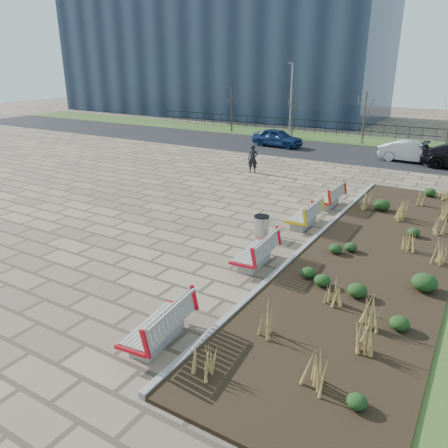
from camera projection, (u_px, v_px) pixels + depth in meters
The scene contains 19 objects.
ground at pixel (132, 271), 13.43m from camera, with size 120.00×120.00×0.00m, color #807058.
planting_bed at pixel (378, 256), 14.38m from camera, with size 4.50×18.00×0.10m, color black.
planting_curb at pixel (311, 241), 15.50m from camera, with size 0.16×18.00×0.15m, color gray.
grass_verge_far at pixel (366, 141), 35.87m from camera, with size 80.00×5.00×0.04m, color #33511E.
road at pixel (344, 153), 31.06m from camera, with size 80.00×7.00×0.02m, color black.
bench_a at pixel (157, 323), 9.88m from camera, with size 0.90×2.10×1.00m, color red, non-canonical shape.
bench_b at pixel (255, 250), 13.71m from camera, with size 0.90×2.10×1.00m, color red, non-canonical shape.
bench_c at pixel (304, 214), 17.05m from camera, with size 0.90×2.10×1.00m, color yellow, non-canonical shape.
bench_d at pixel (328, 196), 19.37m from camera, with size 0.90×2.10×1.00m, color red, non-canonical shape.
litter_bin at pixel (261, 227), 15.93m from camera, with size 0.55×0.55×0.81m, color #B2B2B7.
pedestrian at pixel (253, 159), 25.31m from camera, with size 0.59×0.38×1.60m, color black.
car_blue at pixel (277, 138), 33.22m from camera, with size 1.57×3.91×1.33m, color navy.
car_silver at pixel (411, 152), 28.00m from camera, with size 1.38×3.95×1.30m, color #B2B4BA.
tree_a at pixel (231, 110), 39.81m from camera, with size 1.40×1.40×4.00m, color #4C3D2D, non-canonical shape.
tree_b at pixel (292, 113), 36.89m from camera, with size 1.40×1.40×4.00m, color #4C3D2D, non-canonical shape.
tree_c at pixel (364, 118), 33.96m from camera, with size 1.40×1.40×4.00m, color #4C3D2D, non-canonical shape.
lamp_west at pixel (291, 101), 36.14m from camera, with size 0.24×0.60×6.00m, color gray, non-canonical shape.
railing_fence at pixel (372, 131), 36.85m from camera, with size 44.00×0.10×1.20m, color black, non-canonical shape.
building_glass at pixel (217, 50), 53.61m from camera, with size 40.00×14.00×15.00m, color #192338.
Camera 1 is at (8.71, -8.86, 6.03)m, focal length 35.00 mm.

